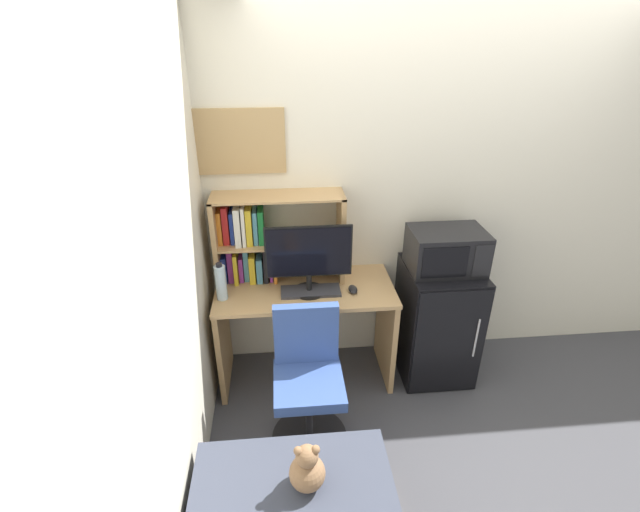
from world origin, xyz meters
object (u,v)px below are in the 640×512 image
object	(u,v)px
monitor	(309,256)
desk_chair	(308,386)
water_bottle	(221,282)
computer_mouse	(353,289)
mini_fridge	(436,321)
microwave	(446,250)
teddy_bear	(307,469)
wall_corkboard	(230,142)
hutch_bookshelf	(259,239)
keyboard	(311,291)

from	to	relation	value
monitor	desk_chair	xyz separation A→B (m)	(-0.05, -0.49, -0.63)
water_bottle	desk_chair	world-z (taller)	water_bottle
computer_mouse	water_bottle	size ratio (longest dim) A/B	0.41
mini_fridge	microwave	distance (m)	0.57
monitor	teddy_bear	world-z (taller)	monitor
wall_corkboard	desk_chair	bearing A→B (deg)	-62.94
water_bottle	microwave	distance (m)	1.50
hutch_bookshelf	water_bottle	distance (m)	0.39
computer_mouse	water_bottle	xyz separation A→B (m)	(-0.86, -0.01, 0.11)
keyboard	water_bottle	size ratio (longest dim) A/B	1.52
hutch_bookshelf	microwave	world-z (taller)	hutch_bookshelf
keyboard	mini_fridge	bearing A→B (deg)	3.77
hutch_bookshelf	water_bottle	world-z (taller)	hutch_bookshelf
water_bottle	mini_fridge	distance (m)	1.56
computer_mouse	water_bottle	bearing A→B (deg)	-179.63
keyboard	microwave	xyz separation A→B (m)	(0.92, 0.06, 0.23)
hutch_bookshelf	monitor	distance (m)	0.39
computer_mouse	water_bottle	world-z (taller)	water_bottle
keyboard	computer_mouse	xyz separation A→B (m)	(0.28, -0.01, 0.01)
teddy_bear	wall_corkboard	xyz separation A→B (m)	(-0.37, 1.50, 1.16)
microwave	teddy_bear	distance (m)	1.66
teddy_bear	desk_chair	bearing A→B (deg)	85.81
hutch_bookshelf	wall_corkboard	xyz separation A→B (m)	(-0.15, 0.11, 0.63)
hutch_bookshelf	keyboard	size ratio (longest dim) A/B	2.20
computer_mouse	teddy_bear	distance (m)	1.23
microwave	wall_corkboard	bearing A→B (deg)	168.81
water_bottle	wall_corkboard	bearing A→B (deg)	74.02
water_bottle	microwave	world-z (taller)	microwave
keyboard	computer_mouse	distance (m)	0.28
mini_fridge	wall_corkboard	xyz separation A→B (m)	(-1.39, 0.28, 1.26)
keyboard	computer_mouse	world-z (taller)	computer_mouse
computer_mouse	water_bottle	distance (m)	0.86
hutch_bookshelf	computer_mouse	distance (m)	0.71
water_bottle	teddy_bear	xyz separation A→B (m)	(0.47, -1.14, -0.35)
water_bottle	mini_fridge	bearing A→B (deg)	3.10
mini_fridge	monitor	bearing A→B (deg)	-176.86
desk_chair	computer_mouse	bearing A→B (deg)	54.19
wall_corkboard	teddy_bear	bearing A→B (deg)	-76.19
desk_chair	teddy_bear	world-z (taller)	desk_chair
keyboard	desk_chair	bearing A→B (deg)	-96.44
water_bottle	teddy_bear	size ratio (longest dim) A/B	1.01
desk_chair	wall_corkboard	bearing A→B (deg)	117.06
hutch_bookshelf	teddy_bear	world-z (taller)	hutch_bookshelf
microwave	wall_corkboard	size ratio (longest dim) A/B	0.72
keyboard	teddy_bear	world-z (taller)	keyboard
keyboard	water_bottle	world-z (taller)	water_bottle
water_bottle	teddy_bear	distance (m)	1.28
monitor	microwave	world-z (taller)	monitor
mini_fridge	teddy_bear	size ratio (longest dim) A/B	3.37
hutch_bookshelf	monitor	bearing A→B (deg)	-35.18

